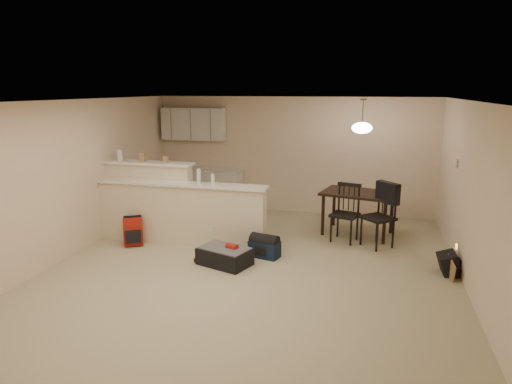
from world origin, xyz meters
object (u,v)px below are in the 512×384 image
(navy_duffel, at_px, (264,249))
(dining_table, at_px, (358,197))
(dining_chair_near, at_px, (345,213))
(dining_chair_far, at_px, (378,216))
(black_daypack, at_px, (449,264))
(red_backpack, at_px, (133,232))
(suitcase, at_px, (225,256))
(pendant_lamp, at_px, (362,127))

(navy_duffel, bearing_deg, dining_table, 62.73)
(dining_chair_near, relative_size, dining_chair_far, 0.94)
(navy_duffel, bearing_deg, black_daypack, 14.20)
(dining_chair_near, relative_size, navy_duffel, 2.14)
(red_backpack, xyz_separation_m, black_daypack, (5.13, 0.00, -0.09))
(suitcase, bearing_deg, navy_duffel, 61.37)
(dining_chair_far, xyz_separation_m, navy_duffel, (-1.76, -0.96, -0.41))
(dining_table, height_order, navy_duffel, dining_table)
(navy_duffel, distance_m, black_daypack, 2.79)
(dining_chair_near, bearing_deg, pendant_lamp, 82.08)
(pendant_lamp, bearing_deg, suitcase, -133.00)
(dining_table, distance_m, dining_chair_far, 0.74)
(pendant_lamp, distance_m, dining_chair_far, 1.61)
(pendant_lamp, relative_size, navy_duffel, 1.28)
(dining_chair_far, xyz_separation_m, black_daypack, (1.03, -0.96, -0.39))
(dining_chair_far, bearing_deg, black_daypack, 3.52)
(navy_duffel, height_order, black_daypack, black_daypack)
(red_backpack, xyz_separation_m, navy_duffel, (2.34, 0.00, -0.11))
(dining_table, bearing_deg, black_daypack, -36.82)
(dining_table, distance_m, suitcase, 2.88)
(suitcase, bearing_deg, black_daypack, 27.17)
(dining_table, height_order, pendant_lamp, pendant_lamp)
(pendant_lamp, xyz_separation_m, dining_chair_near, (-0.21, -0.47, -1.47))
(red_backpack, bearing_deg, pendant_lamp, -5.78)
(suitcase, bearing_deg, dining_table, 66.00)
(suitcase, distance_m, black_daypack, 3.34)
(suitcase, relative_size, red_backpack, 1.60)
(dining_table, height_order, dining_chair_near, dining_chair_near)
(dining_table, relative_size, navy_duffel, 2.99)
(dining_chair_far, distance_m, red_backpack, 4.23)
(black_daypack, bearing_deg, suitcase, 95.40)
(dining_chair_far, height_order, navy_duffel, dining_chair_far)
(dining_table, bearing_deg, suitcase, -120.89)
(red_backpack, bearing_deg, dining_table, -5.78)
(red_backpack, bearing_deg, dining_chair_far, -15.53)
(dining_chair_near, distance_m, black_daypack, 1.97)
(dining_chair_far, xyz_separation_m, suitcase, (-2.28, -1.44, -0.41))
(dining_table, height_order, black_daypack, dining_table)
(pendant_lamp, xyz_separation_m, navy_duffel, (-1.40, -1.59, -1.86))
(dining_chair_far, bearing_deg, pendant_lamp, 166.36)
(dining_table, bearing_deg, dining_chair_near, -101.55)
(dining_chair_near, relative_size, red_backpack, 2.13)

